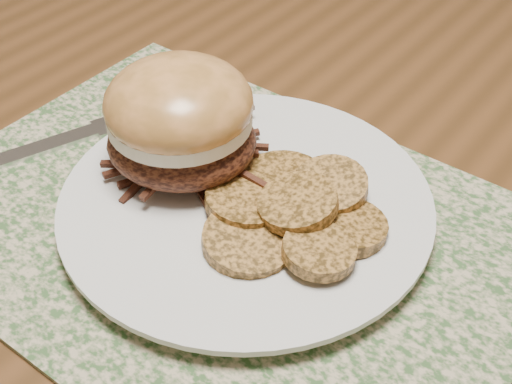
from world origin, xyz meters
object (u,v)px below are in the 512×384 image
Objects in this scene: pork_sandwich at (180,120)px; fork at (50,145)px; dining_table at (468,183)px; dinner_plate at (246,206)px.

pork_sandwich reaches higher than fork.
dining_table is 10.50× the size of pork_sandwich.
pork_sandwich is 0.73× the size of fork.
dinner_plate reaches higher than dining_table.
pork_sandwich is at bearing -122.78° from dining_table.
fork is at bearing -168.91° from dinner_plate.
dinner_plate reaches higher than fork.
fork is (-0.12, -0.04, -0.06)m from pork_sandwich.
pork_sandwich reaches higher than dinner_plate.
fork is (-0.18, -0.04, -0.01)m from dinner_plate.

